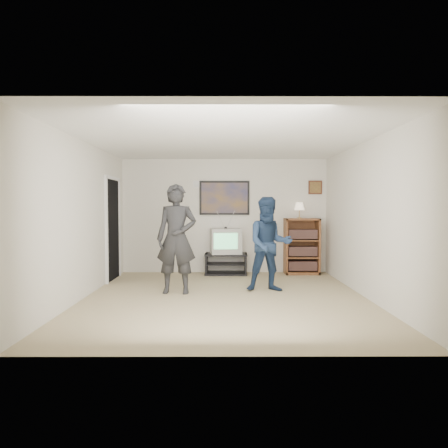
{
  "coord_description": "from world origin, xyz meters",
  "views": [
    {
      "loc": [
        -0.04,
        -6.32,
        1.46
      ],
      "look_at": [
        -0.02,
        0.74,
        1.15
      ],
      "focal_mm": 32.0,
      "sensor_mm": 36.0,
      "label": 1
    }
  ],
  "objects_px": {
    "media_stand": "(226,264)",
    "person_tall": "(177,239)",
    "bookshelf": "(302,246)",
    "person_short": "(269,244)",
    "crt_television": "(226,241)"
  },
  "relations": [
    {
      "from": "bookshelf",
      "to": "person_short",
      "type": "height_order",
      "value": "person_short"
    },
    {
      "from": "media_stand",
      "to": "crt_television",
      "type": "height_order",
      "value": "crt_television"
    },
    {
      "from": "media_stand",
      "to": "person_short",
      "type": "relative_size",
      "value": 0.56
    },
    {
      "from": "person_short",
      "to": "person_tall",
      "type": "bearing_deg",
      "value": -177.63
    },
    {
      "from": "media_stand",
      "to": "person_tall",
      "type": "height_order",
      "value": "person_tall"
    },
    {
      "from": "crt_television",
      "to": "person_short",
      "type": "distance_m",
      "value": 1.88
    },
    {
      "from": "crt_television",
      "to": "media_stand",
      "type": "bearing_deg",
      "value": -6.86
    },
    {
      "from": "bookshelf",
      "to": "person_short",
      "type": "xyz_separation_m",
      "value": [
        -0.91,
        -1.77,
        0.21
      ]
    },
    {
      "from": "crt_television",
      "to": "person_short",
      "type": "height_order",
      "value": "person_short"
    },
    {
      "from": "crt_television",
      "to": "person_short",
      "type": "relative_size",
      "value": 0.39
    },
    {
      "from": "media_stand",
      "to": "crt_television",
      "type": "bearing_deg",
      "value": -178.58
    },
    {
      "from": "crt_television",
      "to": "person_short",
      "type": "xyz_separation_m",
      "value": [
        0.74,
        -1.72,
        0.09
      ]
    },
    {
      "from": "media_stand",
      "to": "crt_television",
      "type": "xyz_separation_m",
      "value": [
        -0.01,
        0.0,
        0.49
      ]
    },
    {
      "from": "person_tall",
      "to": "person_short",
      "type": "xyz_separation_m",
      "value": [
        1.58,
        0.14,
        -0.11
      ]
    },
    {
      "from": "person_short",
      "to": "crt_television",
      "type": "bearing_deg",
      "value": 110.41
    }
  ]
}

